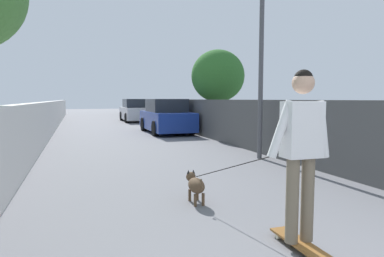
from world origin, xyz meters
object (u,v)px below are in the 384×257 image
(person_skateboarder, at_px, (302,142))
(car_far, at_px, (136,111))
(skateboard, at_px, (299,243))
(tree_right_far, at_px, (218,76))
(car_near, at_px, (166,117))
(dog, at_px, (196,185))
(lamp_post, at_px, (261,40))

(person_skateboarder, relative_size, car_far, 0.42)
(skateboard, xyz_separation_m, person_skateboarder, (-0.00, 0.00, 1.04))
(tree_right_far, distance_m, car_near, 2.99)
(skateboard, bearing_deg, dog, 14.69)
(tree_right_far, height_order, car_near, tree_right_far)
(tree_right_far, relative_size, car_near, 0.90)
(lamp_post, height_order, car_far, lamp_post)
(skateboard, bearing_deg, lamp_post, -26.18)
(car_far, bearing_deg, dog, 173.14)
(person_skateboarder, bearing_deg, car_near, -8.30)
(lamp_post, bearing_deg, person_skateboarder, 153.82)
(skateboard, bearing_deg, car_far, -4.93)
(lamp_post, bearing_deg, skateboard, 153.82)
(skateboard, xyz_separation_m, dog, (1.81, 0.47, 0.21))
(lamp_post, bearing_deg, car_far, 2.21)
(tree_right_far, height_order, person_skateboarder, tree_right_far)
(car_near, bearing_deg, lamp_post, -175.26)
(tree_right_far, distance_m, skateboard, 11.57)
(dog, xyz_separation_m, car_near, (10.23, -2.23, 0.44))
(tree_right_far, height_order, lamp_post, lamp_post)
(skateboard, distance_m, car_near, 12.18)
(lamp_post, distance_m, dog, 4.95)
(car_near, bearing_deg, dog, 167.71)
(lamp_post, height_order, car_near, lamp_post)
(tree_right_far, xyz_separation_m, skateboard, (-10.68, 3.72, -2.45))
(skateboard, bearing_deg, person_skateboarder, 162.65)
(skateboard, bearing_deg, car_near, -8.30)
(tree_right_far, xyz_separation_m, car_near, (1.35, 1.96, -1.80))
(lamp_post, xyz_separation_m, person_skateboarder, (-4.79, 2.36, -1.92))
(skateboard, bearing_deg, tree_right_far, -19.20)
(person_skateboarder, xyz_separation_m, car_near, (12.03, -1.76, -0.40))
(skateboard, xyz_separation_m, car_near, (12.03, -1.76, 0.65))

